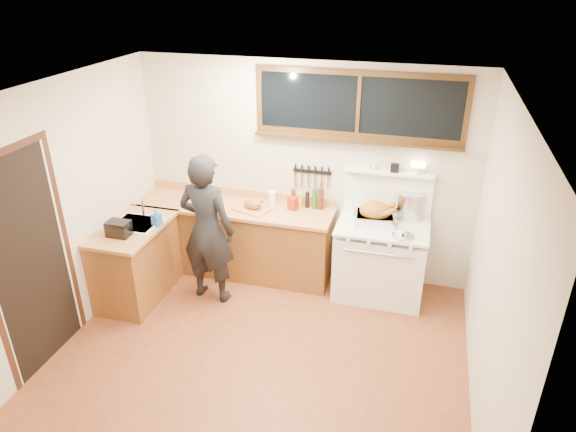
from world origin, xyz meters
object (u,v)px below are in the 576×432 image
(vintage_stove, at_px, (380,258))
(roast_turkey, at_px, (375,214))
(man, at_px, (207,229))
(cutting_board, at_px, (253,205))

(vintage_stove, height_order, roast_turkey, vintage_stove)
(vintage_stove, distance_m, man, 2.01)
(vintage_stove, bearing_deg, cutting_board, -179.72)
(vintage_stove, distance_m, roast_turkey, 0.55)
(vintage_stove, height_order, cutting_board, vintage_stove)
(man, height_order, cutting_board, man)
(vintage_stove, bearing_deg, man, -162.53)
(vintage_stove, xyz_separation_m, roast_turkey, (-0.10, 0.05, 0.54))
(roast_turkey, bearing_deg, vintage_stove, -24.67)
(man, distance_m, roast_turkey, 1.89)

